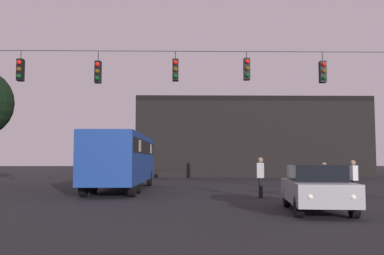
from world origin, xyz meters
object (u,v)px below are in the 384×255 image
at_px(city_bus, 123,156).
at_px(pedestrian_crossing_center, 261,175).
at_px(pedestrian_crossing_right, 324,179).
at_px(pedestrian_crossing_left, 353,178).
at_px(car_near_right, 316,187).

height_order(city_bus, pedestrian_crossing_center, city_bus).
relative_size(city_bus, pedestrian_crossing_right, 7.03).
relative_size(pedestrian_crossing_center, pedestrian_crossing_right, 1.14).
distance_m(city_bus, pedestrian_crossing_right, 11.02).
xyz_separation_m(pedestrian_crossing_left, pedestrian_crossing_center, (-3.62, 1.30, 0.07)).
bearing_deg(pedestrian_crossing_left, city_bus, 149.39).
height_order(city_bus, car_near_right, city_bus).
relative_size(city_bus, pedestrian_crossing_left, 6.59).
distance_m(city_bus, car_near_right, 12.60).
xyz_separation_m(car_near_right, pedestrian_crossing_right, (1.61, 4.12, 0.08)).
bearing_deg(pedestrian_crossing_left, car_near_right, -125.66).
bearing_deg(pedestrian_crossing_center, car_near_right, -79.66).
bearing_deg(city_bus, car_near_right, -52.11).
height_order(city_bus, pedestrian_crossing_left, city_bus).
relative_size(car_near_right, pedestrian_crossing_right, 2.85).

